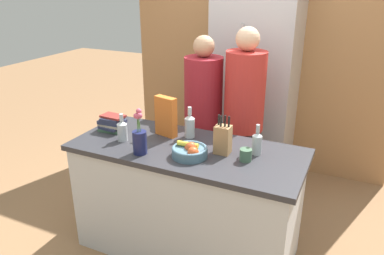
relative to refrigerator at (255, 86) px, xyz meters
The scene contains 15 objects.
ground_plane 1.74m from the refrigerator, 93.44° to the right, with size 14.00×14.00×0.00m, color #936B47.
kitchen_island 1.53m from the refrigerator, 93.44° to the right, with size 1.69×0.73×0.89m.
back_wall_wood 0.48m from the refrigerator, 103.34° to the left, with size 2.89×0.12×2.60m.
refrigerator is the anchor object (origin of this frame).
fruit_bowl 1.55m from the refrigerator, 89.93° to the right, with size 0.25×0.25×0.11m.
knife_block 1.41m from the refrigerator, 82.62° to the right, with size 0.11×0.09×0.28m.
flower_vase 1.68m from the refrigerator, 101.46° to the right, with size 0.10×0.10×0.33m.
cereal_box 1.33m from the refrigerator, 104.15° to the right, with size 0.19×0.10×0.31m.
coffee_mug 1.49m from the refrigerator, 75.96° to the right, with size 0.10×0.10×0.08m.
book_stack 1.58m from the refrigerator, 118.81° to the right, with size 0.21×0.15×0.13m.
bottle_oil 1.25m from the refrigerator, 96.76° to the right, with size 0.08×0.08×0.24m.
bottle_vinegar 1.62m from the refrigerator, 110.70° to the right, with size 0.08×0.08×0.21m.
bottle_wine 1.38m from the refrigerator, 73.09° to the right, with size 0.07×0.07×0.22m.
person_at_sink 0.76m from the refrigerator, 110.69° to the right, with size 0.34×0.34×1.58m.
person_in_blue 0.72m from the refrigerator, 80.96° to the right, with size 0.34×0.34×1.67m.
Camera 1 is at (1.07, -2.21, 2.02)m, focal length 35.00 mm.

